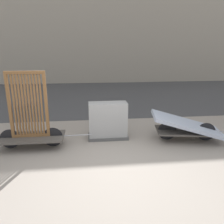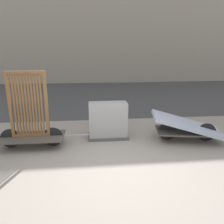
% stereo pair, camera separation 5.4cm
% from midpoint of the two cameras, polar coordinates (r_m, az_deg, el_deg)
% --- Properties ---
extents(ground_plane, '(60.00, 60.00, 0.00)m').
position_cam_midpoint_polar(ground_plane, '(4.64, 1.43, -14.54)').
color(ground_plane, gray).
extents(road_strip, '(56.00, 8.48, 0.01)m').
position_cam_midpoint_polar(road_strip, '(11.70, -3.52, 4.51)').
color(road_strip, '#424244').
rests_on(road_strip, ground_plane).
extents(building_facade, '(48.00, 4.00, 11.18)m').
position_cam_midpoint_polar(building_facade, '(17.98, -5.02, 26.48)').
color(building_facade, '#9E9384').
rests_on(building_facade, ground_plane).
extents(bike_cart_with_bedframe, '(2.28, 0.78, 1.89)m').
position_cam_midpoint_polar(bike_cart_with_bedframe, '(5.69, -20.81, -2.83)').
color(bike_cart_with_bedframe, '#4C4742').
rests_on(bike_cart_with_bedframe, ground_plane).
extents(bike_cart_with_mattress, '(2.45, 1.22, 0.73)m').
position_cam_midpoint_polar(bike_cart_with_mattress, '(6.14, 18.78, -3.54)').
color(bike_cart_with_mattress, '#4C4742').
rests_on(bike_cart_with_mattress, ground_plane).
extents(utility_cabinet, '(1.08, 0.49, 1.00)m').
position_cam_midpoint_polar(utility_cabinet, '(5.92, -1.34, -2.65)').
color(utility_cabinet, '#4C4C4C').
rests_on(utility_cabinet, ground_plane).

